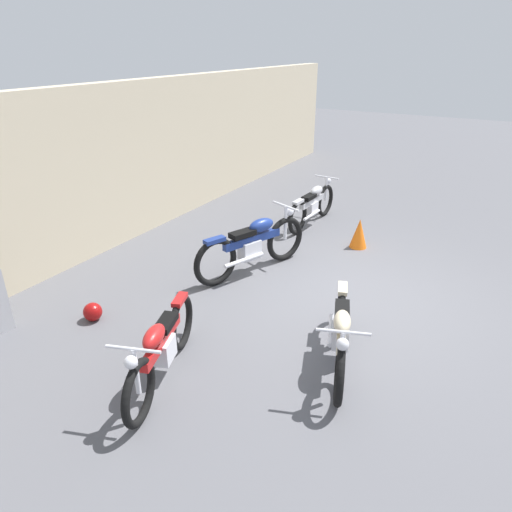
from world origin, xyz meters
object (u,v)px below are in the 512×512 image
at_px(motorcycle_cream, 340,334).
at_px(motorcycle_blue, 253,245).
at_px(motorcycle_silver, 313,205).
at_px(traffic_cone, 359,233).
at_px(helmet, 93,312).
at_px(motorcycle_red, 161,348).

xyz_separation_m(motorcycle_cream, motorcycle_blue, (1.61, 2.09, 0.06)).
bearing_deg(motorcycle_silver, traffic_cone, -116.14).
height_order(helmet, motorcycle_cream, motorcycle_cream).
xyz_separation_m(traffic_cone, motorcycle_red, (-4.68, 0.72, 0.15)).
height_order(traffic_cone, motorcycle_red, motorcycle_red).
height_order(traffic_cone, motorcycle_silver, motorcycle_silver).
distance_m(motorcycle_silver, motorcycle_blue, 2.52).
relative_size(traffic_cone, motorcycle_blue, 0.26).
height_order(motorcycle_red, motorcycle_cream, motorcycle_red).
height_order(motorcycle_red, motorcycle_silver, motorcycle_red).
height_order(traffic_cone, motorcycle_cream, motorcycle_cream).
bearing_deg(motorcycle_cream, motorcycle_red, -71.74).
bearing_deg(motorcycle_cream, motorcycle_silver, -172.29).
height_order(helmet, motorcycle_silver, motorcycle_silver).
xyz_separation_m(traffic_cone, motorcycle_cream, (-3.44, -0.89, 0.15)).
bearing_deg(motorcycle_red, helmet, -125.42).
relative_size(traffic_cone, motorcycle_cream, 0.29).
distance_m(helmet, motorcycle_silver, 5.03).
bearing_deg(traffic_cone, motorcycle_red, 171.31).
xyz_separation_m(helmet, motorcycle_cream, (0.76, -3.25, 0.29)).
bearing_deg(motorcycle_silver, helmet, 170.26).
bearing_deg(motorcycle_silver, motorcycle_cream, -149.56).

